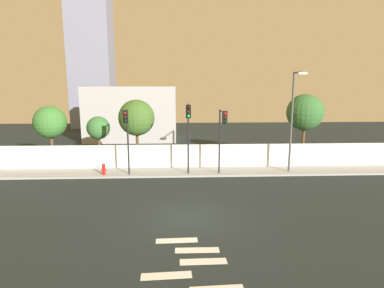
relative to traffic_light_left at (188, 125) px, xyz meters
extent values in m
plane|color=black|center=(-0.28, -6.88, -3.87)|extent=(80.00, 80.00, 0.00)
cube|color=#999999|center=(-0.28, 1.32, -3.80)|extent=(36.00, 2.40, 0.15)
cube|color=silver|center=(-0.28, 2.61, -2.82)|extent=(36.00, 0.18, 1.80)
cube|color=silver|center=(-1.16, -11.83, -3.87)|extent=(1.82, 0.53, 0.01)
cube|color=silver|center=(0.21, -10.98, -3.87)|extent=(1.81, 0.46, 0.01)
cube|color=silver|center=(0.03, -10.13, -3.87)|extent=(1.81, 0.46, 0.01)
cube|color=silver|center=(-0.80, -9.28, -3.87)|extent=(1.81, 0.49, 0.01)
cylinder|color=black|center=(0.01, 0.67, -1.16)|extent=(0.12, 0.12, 5.13)
cylinder|color=black|center=(0.00, 0.03, 1.30)|extent=(0.11, 1.27, 0.08)
cube|color=black|center=(-0.01, -0.60, 0.95)|extent=(0.34, 0.21, 0.90)
sphere|color=black|center=(-0.02, -0.72, 1.22)|extent=(0.18, 0.18, 0.18)
sphere|color=#33260A|center=(-0.02, -0.72, 0.94)|extent=(0.18, 0.18, 0.18)
sphere|color=#19F24C|center=(-0.02, -0.72, 0.66)|extent=(0.18, 0.18, 0.18)
cylinder|color=black|center=(-4.32, 0.67, -1.34)|extent=(0.12, 0.12, 4.75)
cylinder|color=black|center=(-4.31, 0.22, 0.93)|extent=(0.10, 0.89, 0.08)
cube|color=black|center=(-4.30, -0.22, 0.58)|extent=(0.35, 0.21, 0.90)
sphere|color=red|center=(-4.30, -0.34, 0.85)|extent=(0.18, 0.18, 0.18)
sphere|color=#33260A|center=(-4.30, -0.34, 0.57)|extent=(0.18, 0.18, 0.18)
sphere|color=black|center=(-4.30, -0.34, 0.29)|extent=(0.18, 0.18, 0.18)
cylinder|color=black|center=(2.29, 0.67, -1.36)|extent=(0.12, 0.12, 4.72)
cylinder|color=black|center=(2.37, -0.01, 0.90)|extent=(0.23, 1.35, 0.08)
cube|color=black|center=(2.45, -0.68, 0.55)|extent=(0.36, 0.24, 0.90)
sphere|color=red|center=(2.46, -0.79, 0.82)|extent=(0.18, 0.18, 0.18)
sphere|color=#33260A|center=(2.46, -0.79, 0.54)|extent=(0.18, 0.18, 0.18)
sphere|color=black|center=(2.46, -0.79, 0.26)|extent=(0.18, 0.18, 0.18)
cylinder|color=#4C4C51|center=(7.61, 0.87, -0.05)|extent=(0.16, 0.16, 7.35)
cylinder|color=#4C4C51|center=(7.59, 0.05, 3.58)|extent=(0.14, 1.62, 0.10)
cube|color=beige|center=(7.57, -0.76, 3.48)|extent=(0.61, 0.26, 0.16)
cylinder|color=red|center=(-6.13, 0.58, -3.38)|extent=(0.24, 0.24, 0.68)
sphere|color=red|center=(-6.13, 0.58, -3.00)|extent=(0.26, 0.26, 0.26)
cylinder|color=red|center=(-6.30, 0.58, -3.34)|extent=(0.10, 0.09, 0.09)
cylinder|color=red|center=(-5.96, 0.58, -3.34)|extent=(0.10, 0.09, 0.09)
cylinder|color=brown|center=(-10.89, 3.60, -2.39)|extent=(0.24, 0.24, 2.97)
sphere|color=#37722F|center=(-10.89, 3.60, -0.20)|extent=(2.57, 2.57, 2.57)
cylinder|color=brown|center=(-7.12, 3.60, -2.53)|extent=(0.23, 0.23, 2.68)
sphere|color=#346932|center=(-7.12, 3.60, -0.68)|extent=(1.85, 1.85, 1.85)
cylinder|color=brown|center=(-4.04, 3.60, -2.27)|extent=(0.24, 0.24, 3.19)
sphere|color=#3B6125|center=(-4.04, 3.60, 0.12)|extent=(2.90, 2.90, 2.90)
cylinder|color=brown|center=(9.68, 3.60, -2.10)|extent=(0.23, 0.23, 3.55)
sphere|color=#30622D|center=(9.68, 3.60, 0.50)|extent=(2.98, 2.98, 2.98)
cube|color=#A8A8A8|center=(-6.28, 16.61, -0.69)|extent=(10.58, 6.00, 6.37)
cube|color=slate|center=(-13.83, 28.61, 13.00)|extent=(6.15, 5.00, 33.75)
camera|label=1|loc=(-0.70, -22.01, 2.78)|focal=29.76mm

